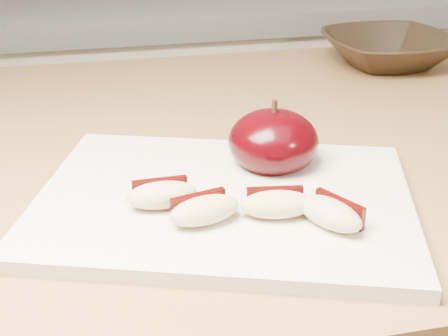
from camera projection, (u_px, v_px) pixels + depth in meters
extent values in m
cube|color=silver|center=(165.00, 198.00, 1.47)|extent=(2.40, 0.60, 0.90)
cube|color=olive|center=(236.00, 155.00, 0.67)|extent=(1.64, 0.64, 0.04)
cube|color=silver|center=(224.00, 201.00, 0.52)|extent=(0.37, 0.32, 0.01)
ellipsoid|color=black|center=(273.00, 142.00, 0.57)|extent=(0.11, 0.11, 0.06)
cylinder|color=black|center=(275.00, 106.00, 0.55)|extent=(0.01, 0.01, 0.01)
ellipsoid|color=tan|center=(162.00, 195.00, 0.50)|extent=(0.06, 0.03, 0.02)
cube|color=black|center=(160.00, 189.00, 0.51)|extent=(0.05, 0.01, 0.02)
ellipsoid|color=tan|center=(205.00, 210.00, 0.48)|extent=(0.06, 0.04, 0.02)
cube|color=black|center=(198.00, 204.00, 0.49)|extent=(0.05, 0.02, 0.02)
ellipsoid|color=tan|center=(277.00, 204.00, 0.49)|extent=(0.06, 0.04, 0.02)
cube|color=black|center=(275.00, 198.00, 0.50)|extent=(0.05, 0.01, 0.02)
ellipsoid|color=tan|center=(330.00, 213.00, 0.47)|extent=(0.05, 0.06, 0.02)
cube|color=black|center=(340.00, 209.00, 0.48)|extent=(0.03, 0.04, 0.02)
imported|color=black|center=(387.00, 50.00, 0.89)|extent=(0.18, 0.18, 0.04)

